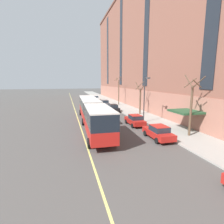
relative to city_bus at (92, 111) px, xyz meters
The scene contains 14 objects.
ground_plane 2.31m from the city_bus, 76.12° to the left, with size 260.00×260.00×0.00m, color #4C4947.
sidewalk 10.78m from the city_bus, 21.98° to the left, with size 5.18×160.00×0.15m, color #9E9B93.
apartment_facade 22.89m from the city_bus, ahead, with size 15.20×110.00×31.36m.
city_bus is the anchor object (origin of this frame).
parked_car_white_0 33.97m from the city_bus, 79.80° to the left, with size 2.09×4.71×1.56m.
parked_car_black_1 12.19m from the city_bus, 60.78° to the left, with size 2.11×4.38×1.56m.
parked_car_darkgray_2 20.18m from the city_bus, 72.40° to the left, with size 2.06×4.66×1.56m.
parked_car_red_3 6.29m from the city_bus, 13.79° to the right, with size 1.94×4.30×1.56m.
parked_car_red_6 10.03m from the city_bus, 51.79° to the right, with size 1.98×4.36×1.56m.
street_tree_near_corner 12.88m from the city_bus, 38.29° to the right, with size 1.63×1.69×6.86m.
street_tree_mid_block 11.73m from the city_bus, 31.08° to the left, with size 1.67×1.67×6.12m.
street_tree_far_uptown 22.39m from the city_bus, 63.34° to the left, with size 1.94×1.74×7.44m.
street_lamp 8.16m from the city_bus, ahead, with size 0.36×1.48×6.73m.
lane_centerline 4.79m from the city_bus, 113.23° to the left, with size 0.16×140.00×0.01m, color #E0D66B.
Camera 1 is at (-3.70, -25.31, 6.29)m, focal length 28.00 mm.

